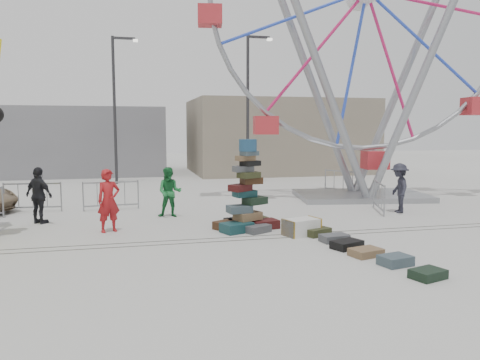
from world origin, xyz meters
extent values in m
plane|color=#9E9E99|center=(0.00, 0.00, 0.00)|extent=(90.00, 90.00, 0.00)
cube|color=#47443F|center=(0.00, 0.60, 0.00)|extent=(40.00, 0.04, 0.01)
cube|color=#47443F|center=(0.00, 1.00, 0.00)|extent=(40.00, 0.04, 0.01)
cube|color=gray|center=(7.00, 20.00, 2.50)|extent=(12.00, 8.00, 5.00)
cube|color=gray|center=(-6.00, 22.00, 2.20)|extent=(10.00, 8.00, 4.40)
cylinder|color=#2D2D30|center=(3.00, 13.00, 4.00)|extent=(0.16, 0.16, 8.00)
cube|color=#2D2D30|center=(3.60, 13.00, 7.90)|extent=(1.20, 0.15, 0.12)
cube|color=silver|center=(4.20, 13.00, 7.80)|extent=(0.25, 0.25, 0.12)
cylinder|color=#2D2D30|center=(-4.00, 15.00, 4.00)|extent=(0.16, 0.16, 8.00)
cube|color=#2D2D30|center=(-3.40, 15.00, 7.90)|extent=(1.20, 0.15, 0.12)
cube|color=silver|center=(-2.80, 15.00, 7.80)|extent=(0.25, 0.25, 0.12)
cube|color=#163F43|center=(-0.24, 1.62, 0.15)|extent=(1.06, 0.91, 0.29)
cube|color=#431112|center=(0.71, 1.95, 0.13)|extent=(0.93, 0.73, 0.27)
cube|color=#3E2514|center=(-0.42, 2.15, 0.12)|extent=(0.95, 0.86, 0.25)
cube|color=#31351A|center=(0.53, 2.48, 0.13)|extent=(0.92, 0.75, 0.27)
cube|color=#4E5055|center=(0.35, 1.47, 0.11)|extent=(0.91, 0.81, 0.22)
cube|color=black|center=(-0.02, 2.52, 0.12)|extent=(0.83, 0.66, 0.25)
cube|color=brown|center=(0.18, 1.94, 0.41)|extent=(0.93, 0.81, 0.25)
cube|color=#3E5059|center=(-0.09, 1.88, 0.65)|extent=(0.78, 0.59, 0.22)
cube|color=black|center=(0.42, 2.00, 0.87)|extent=(0.83, 0.73, 0.22)
cube|color=#163F43|center=(0.13, 2.10, 1.08)|extent=(0.77, 0.61, 0.20)
cube|color=#431112|center=(-0.05, 1.98, 1.28)|extent=(0.79, 0.73, 0.20)
cube|color=#3E2514|center=(0.32, 2.05, 1.49)|extent=(0.68, 0.53, 0.20)
cube|color=#31351A|center=(0.20, 1.89, 1.68)|extent=(0.75, 0.65, 0.18)
cube|color=#4E5055|center=(0.05, 1.99, 1.85)|extent=(0.63, 0.47, 0.18)
cube|color=black|center=(0.27, 1.97, 2.02)|extent=(0.67, 0.59, 0.16)
cube|color=brown|center=(0.11, 1.98, 2.18)|extent=(0.61, 0.48, 0.16)
cube|color=#3E5059|center=(0.22, 1.92, 2.32)|extent=(0.61, 0.54, 0.13)
cylinder|color=navy|center=(0.18, 1.94, 2.57)|extent=(0.54, 0.54, 0.36)
cube|color=gray|center=(6.61, 6.95, 0.11)|extent=(5.98, 4.16, 0.22)
cylinder|color=gray|center=(4.71, 6.25, 4.41)|extent=(3.84, 0.95, 8.95)
cylinder|color=gray|center=(8.19, 5.68, 4.41)|extent=(3.84, 0.95, 8.95)
cylinder|color=gray|center=(5.03, 8.21, 4.41)|extent=(3.84, 0.95, 8.95)
cylinder|color=gray|center=(8.51, 7.64, 4.41)|extent=(3.84, 0.95, 8.95)
cube|color=#B8272E|center=(6.61, 6.95, 1.66)|extent=(1.14, 1.14, 0.77)
cube|color=silver|center=(1.50, 0.81, 0.24)|extent=(1.14, 0.85, 0.47)
cube|color=#31351A|center=(1.92, 0.65, 0.11)|extent=(0.87, 0.71, 0.22)
cube|color=#4E5055|center=(2.09, -0.13, 0.10)|extent=(0.81, 0.55, 0.20)
cube|color=black|center=(2.09, -0.88, 0.10)|extent=(0.91, 0.75, 0.21)
cube|color=brown|center=(2.22, -1.64, 0.09)|extent=(0.86, 0.69, 0.19)
cube|color=#3E5059|center=(2.49, -2.49, 0.11)|extent=(0.79, 0.65, 0.23)
cube|color=black|center=(2.62, -3.48, 0.10)|extent=(0.80, 0.67, 0.19)
imported|color=maroon|center=(-3.92, 2.55, 0.94)|extent=(0.80, 0.67, 1.88)
imported|color=#1B6E33|center=(-1.96, 4.51, 0.87)|extent=(0.98, 0.84, 1.74)
imported|color=black|center=(-6.15, 4.33, 0.92)|extent=(1.12, 1.02, 1.84)
imported|color=#21222D|center=(6.27, 3.43, 0.91)|extent=(0.96, 1.31, 1.81)
camera|label=1|loc=(-3.30, -11.67, 3.09)|focal=35.00mm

